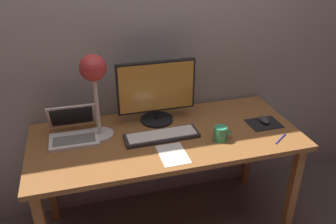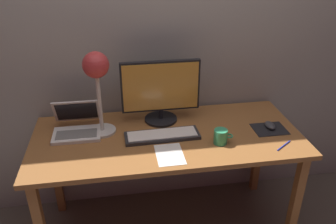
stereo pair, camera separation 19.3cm
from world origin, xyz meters
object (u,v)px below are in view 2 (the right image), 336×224
(laptop, at_px, (77,123))
(coffee_mug, at_px, (221,137))
(pen, at_px, (284,146))
(monitor, at_px, (161,90))
(desk_lamp, at_px, (97,74))
(keyboard_main, at_px, (162,135))
(mouse, at_px, (270,125))

(laptop, xyz_separation_m, coffee_mug, (0.82, -0.27, -0.01))
(coffee_mug, height_order, pen, coffee_mug)
(laptop, relative_size, coffee_mug, 2.49)
(monitor, height_order, coffee_mug, monitor)
(desk_lamp, bearing_deg, monitor, 13.65)
(monitor, height_order, keyboard_main, monitor)
(monitor, bearing_deg, coffee_mug, -47.54)
(pen, bearing_deg, monitor, 147.22)
(keyboard_main, distance_m, laptop, 0.52)
(coffee_mug, bearing_deg, laptop, 161.54)
(keyboard_main, height_order, mouse, mouse)
(desk_lamp, height_order, coffee_mug, desk_lamp)
(keyboard_main, relative_size, laptop, 1.58)
(coffee_mug, relative_size, pen, 0.80)
(laptop, relative_size, desk_lamp, 0.56)
(coffee_mug, distance_m, pen, 0.36)
(pen, bearing_deg, coffee_mug, 165.64)
(desk_lamp, distance_m, coffee_mug, 0.78)
(keyboard_main, xyz_separation_m, coffee_mug, (0.32, -0.12, 0.03))
(coffee_mug, bearing_deg, desk_lamp, 160.57)
(mouse, bearing_deg, coffee_mug, -161.53)
(laptop, height_order, desk_lamp, desk_lamp)
(monitor, distance_m, coffee_mug, 0.47)
(laptop, bearing_deg, coffee_mug, -18.46)
(monitor, bearing_deg, pen, -32.78)
(keyboard_main, xyz_separation_m, pen, (0.67, -0.21, -0.01))
(desk_lamp, height_order, mouse, desk_lamp)
(keyboard_main, relative_size, mouse, 4.62)
(laptop, xyz_separation_m, mouse, (1.17, -0.16, -0.03))
(laptop, distance_m, pen, 1.22)
(monitor, xyz_separation_m, keyboard_main, (-0.02, -0.21, -0.20))
(keyboard_main, relative_size, coffee_mug, 3.94)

